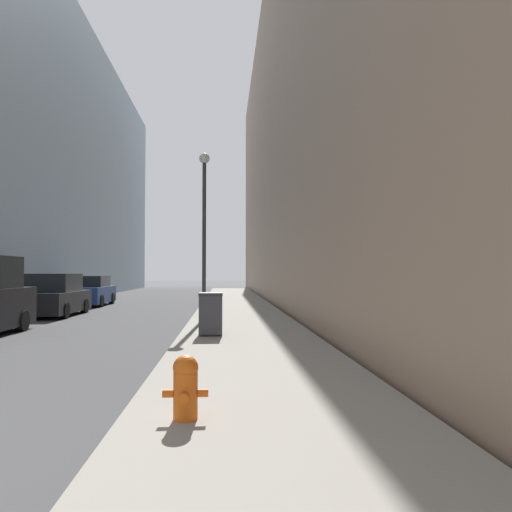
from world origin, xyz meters
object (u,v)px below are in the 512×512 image
object	(u,v)px
lamppost	(204,222)
parked_sedan_far	(92,292)
trash_bin	(211,313)
fire_hydrant	(185,385)
parked_sedan_near	(55,297)

from	to	relation	value
lamppost	parked_sedan_far	world-z (taller)	lamppost
trash_bin	parked_sedan_far	world-z (taller)	parked_sedan_far
parked_sedan_far	lamppost	bearing A→B (deg)	-57.11
fire_hydrant	trash_bin	distance (m)	7.58
fire_hydrant	lamppost	distance (m)	12.24
trash_bin	fire_hydrant	bearing A→B (deg)	-90.59
fire_hydrant	lamppost	size ratio (longest dim) A/B	0.12
parked_sedan_near	trash_bin	bearing A→B (deg)	-49.90
trash_bin	lamppost	distance (m)	5.15
fire_hydrant	parked_sedan_near	xyz separation A→B (m)	(-6.61, 15.52, 0.26)
fire_hydrant	trash_bin	size ratio (longest dim) A/B	0.65
parked_sedan_near	lamppost	bearing A→B (deg)	-30.07
lamppost	parked_sedan_near	xyz separation A→B (m)	(-6.33, 3.67, -2.77)
trash_bin	parked_sedan_near	xyz separation A→B (m)	(-6.69, 7.95, 0.07)
trash_bin	parked_sedan_near	distance (m)	10.39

